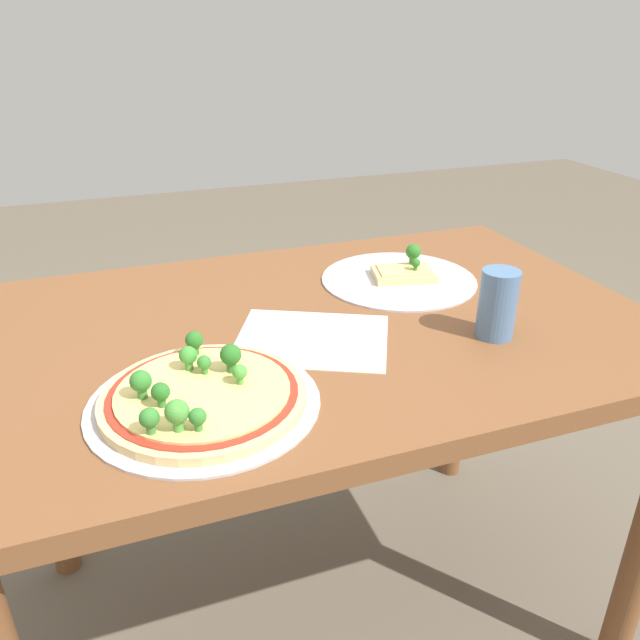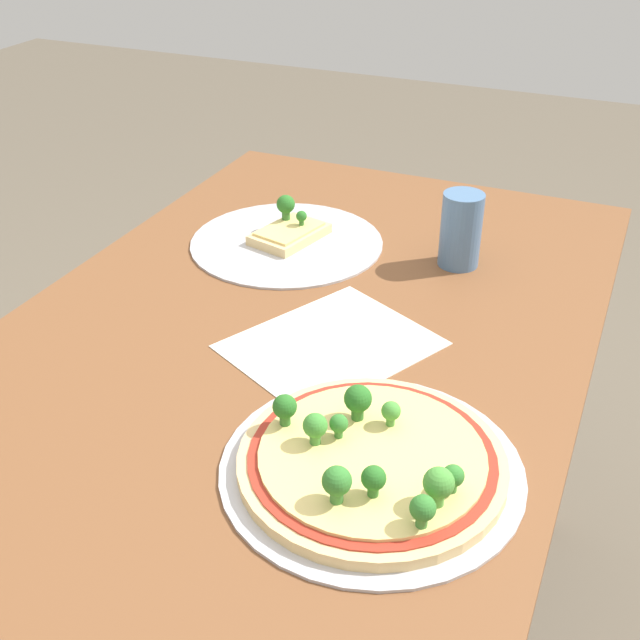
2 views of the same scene
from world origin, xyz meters
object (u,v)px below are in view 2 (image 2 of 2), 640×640
Objects in this scene: dining_table at (299,384)px; pizza_tray_whole at (371,461)px; drinking_cup at (461,230)px; pizza_tray_slice at (288,237)px.

pizza_tray_whole is at bearing 39.19° from dining_table.
drinking_cup reaches higher than pizza_tray_whole.
drinking_cup is at bearing -175.43° from pizza_tray_whole.
drinking_cup is (-0.03, 0.28, 0.05)m from pizza_tray_slice.
pizza_tray_slice is 0.29m from drinking_cup.
dining_table is 3.77× the size of pizza_tray_slice.
drinking_cup reaches higher than pizza_tray_slice.
pizza_tray_whole is 0.51m from drinking_cup.
drinking_cup reaches higher than dining_table.
dining_table is 0.28m from pizza_tray_slice.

